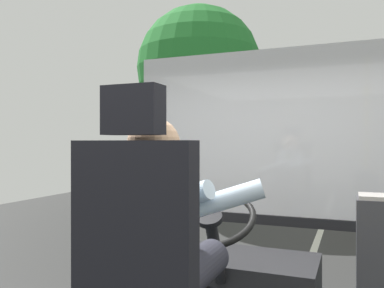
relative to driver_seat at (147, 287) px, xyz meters
name	(u,v)px	position (x,y,z in m)	size (l,w,h in m)	color
ground	(326,216)	(0.15, 9.15, -1.29)	(18.00, 44.00, 0.06)	#2E2E2E
driver_seat	(147,287)	(0.00, 0.00, 0.00)	(0.48, 0.48, 1.37)	black
bus_driver	(161,235)	(0.00, 0.13, 0.18)	(0.79, 0.63, 0.75)	#282833
steering_console	(233,282)	(0.00, 1.19, -0.37)	(1.10, 1.00, 0.86)	black
fare_box	(379,281)	(0.87, 0.90, -0.15)	(0.21, 0.22, 0.89)	#333338
windshield_panel	(275,156)	(0.15, 1.97, 0.45)	(2.50, 0.08, 1.48)	silver
street_tree	(199,69)	(-2.81, 7.85, 2.41)	(3.08, 3.08, 5.23)	#4C3828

